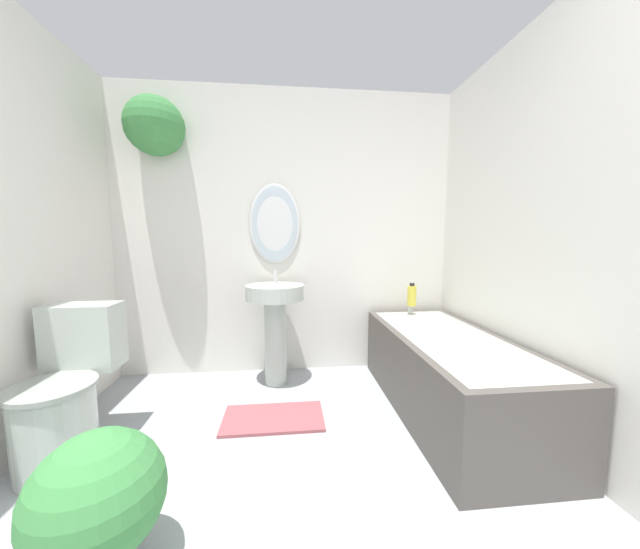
{
  "coord_description": "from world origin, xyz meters",
  "views": [
    {
      "loc": [
        -0.01,
        -0.18,
        1.15
      ],
      "look_at": [
        0.18,
        1.61,
        0.95
      ],
      "focal_mm": 18.0,
      "sensor_mm": 36.0,
      "label": 1
    }
  ],
  "objects_px": {
    "bathtub": "(448,372)",
    "shampoo_bottle": "(412,295)",
    "pedestal_sink": "(275,315)",
    "toilet": "(66,394)",
    "potted_plant": "(98,500)"
  },
  "relations": [
    {
      "from": "bathtub",
      "to": "shampoo_bottle",
      "type": "bearing_deg",
      "value": 91.2
    },
    {
      "from": "pedestal_sink",
      "to": "potted_plant",
      "type": "bearing_deg",
      "value": -109.8
    },
    {
      "from": "shampoo_bottle",
      "to": "potted_plant",
      "type": "height_order",
      "value": "shampoo_bottle"
    },
    {
      "from": "shampoo_bottle",
      "to": "toilet",
      "type": "bearing_deg",
      "value": -158.94
    },
    {
      "from": "toilet",
      "to": "shampoo_bottle",
      "type": "xyz_separation_m",
      "value": [
        2.2,
        0.85,
        0.34
      ]
    },
    {
      "from": "pedestal_sink",
      "to": "shampoo_bottle",
      "type": "distance_m",
      "value": 1.15
    },
    {
      "from": "pedestal_sink",
      "to": "shampoo_bottle",
      "type": "bearing_deg",
      "value": 3.1
    },
    {
      "from": "shampoo_bottle",
      "to": "bathtub",
      "type": "bearing_deg",
      "value": -88.8
    },
    {
      "from": "pedestal_sink",
      "to": "shampoo_bottle",
      "type": "xyz_separation_m",
      "value": [
        1.14,
        0.06,
        0.13
      ]
    },
    {
      "from": "pedestal_sink",
      "to": "bathtub",
      "type": "relative_size",
      "value": 0.58
    },
    {
      "from": "toilet",
      "to": "shampoo_bottle",
      "type": "distance_m",
      "value": 2.38
    },
    {
      "from": "toilet",
      "to": "bathtub",
      "type": "xyz_separation_m",
      "value": [
        2.21,
        0.23,
        -0.08
      ]
    },
    {
      "from": "bathtub",
      "to": "toilet",
      "type": "bearing_deg",
      "value": -174.07
    },
    {
      "from": "bathtub",
      "to": "potted_plant",
      "type": "xyz_separation_m",
      "value": [
        -1.68,
        -0.91,
        0.02
      ]
    },
    {
      "from": "toilet",
      "to": "bathtub",
      "type": "bearing_deg",
      "value": 5.93
    }
  ]
}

